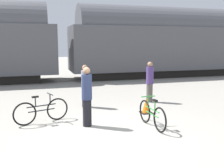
# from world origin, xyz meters

# --- Properties ---
(ground_plane) EXTENTS (80.00, 80.00, 0.00)m
(ground_plane) POSITION_xyz_m (0.00, 0.00, 0.00)
(ground_plane) COLOR gray
(freight_train) EXTENTS (57.19, 3.13, 5.10)m
(freight_train) POSITION_xyz_m (-0.00, 11.12, 2.64)
(freight_train) COLOR black
(freight_train) RESTS_ON ground_plane
(rail_near) EXTENTS (69.19, 0.07, 0.01)m
(rail_near) POSITION_xyz_m (0.00, 10.41, 0.01)
(rail_near) COLOR #4C4238
(rail_near) RESTS_ON ground_plane
(rail_far) EXTENTS (69.19, 0.07, 0.01)m
(rail_far) POSITION_xyz_m (0.00, 11.84, 0.01)
(rail_far) COLOR #4C4238
(rail_far) RESTS_ON ground_plane
(bicycle_green) EXTENTS (0.46, 1.70, 0.90)m
(bicycle_green) POSITION_xyz_m (1.39, 0.25, 0.38)
(bicycle_green) COLOR black
(bicycle_green) RESTS_ON ground_plane
(bicycle_black) EXTENTS (1.72, 0.62, 0.91)m
(bicycle_black) POSITION_xyz_m (-1.76, 1.64, 0.39)
(bicycle_black) COLOR black
(bicycle_black) RESTS_ON ground_plane
(person_in_navy) EXTENTS (0.31, 0.31, 1.80)m
(person_in_navy) POSITION_xyz_m (-0.45, 0.90, 0.92)
(person_in_navy) COLOR black
(person_in_navy) RESTS_ON ground_plane
(person_in_grey) EXTENTS (0.30, 0.30, 1.66)m
(person_in_grey) POSITION_xyz_m (-0.05, 3.28, 0.85)
(person_in_grey) COLOR black
(person_in_grey) RESTS_ON ground_plane
(person_in_purple) EXTENTS (0.31, 0.31, 1.72)m
(person_in_purple) POSITION_xyz_m (2.74, 3.36, 0.88)
(person_in_purple) COLOR #514C47
(person_in_purple) RESTS_ON ground_plane
(traffic_cone) EXTENTS (0.40, 0.40, 0.55)m
(traffic_cone) POSITION_xyz_m (1.88, 1.75, 0.25)
(traffic_cone) COLOR black
(traffic_cone) RESTS_ON ground_plane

